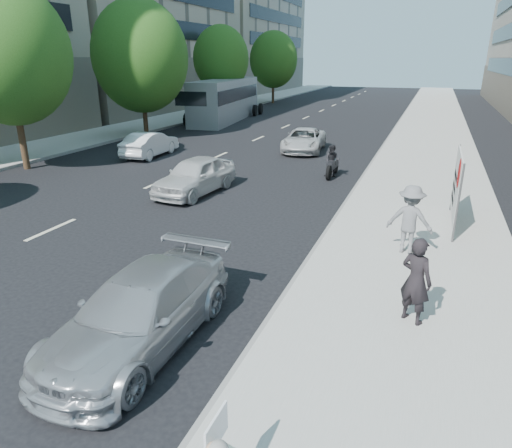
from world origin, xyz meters
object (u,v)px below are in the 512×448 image
at_px(white_sedan_mid, 150,144).
at_px(motorcycle, 332,163).
at_px(jogger, 410,219).
at_px(bus, 226,100).
at_px(parked_sedan, 140,311).
at_px(pedestrian_woman, 416,280).
at_px(white_sedan_near, 195,176).
at_px(protest_banner, 456,185).
at_px(white_sedan_far, 304,140).

bearing_deg(white_sedan_mid, motorcycle, 171.49).
xyz_separation_m(jogger, bus, (-16.13, 24.13, 0.59)).
bearing_deg(parked_sedan, pedestrian_woman, 27.26).
relative_size(pedestrian_woman, white_sedan_near, 0.42).
distance_m(protest_banner, white_sedan_near, 9.22).
height_order(white_sedan_mid, bus, bus).
bearing_deg(jogger, bus, -48.65).
bearing_deg(white_sedan_mid, white_sedan_near, 133.17).
relative_size(jogger, white_sedan_far, 0.40).
distance_m(jogger, white_sedan_mid, 16.30).
distance_m(jogger, motorcycle, 8.67).
bearing_deg(pedestrian_woman, motorcycle, -40.91).
relative_size(parked_sedan, motorcycle, 2.23).
height_order(protest_banner, bus, bus).
relative_size(jogger, protest_banner, 0.59).
relative_size(parked_sedan, white_sedan_near, 1.11).
xyz_separation_m(jogger, protest_banner, (1.13, 2.65, 0.35)).
bearing_deg(parked_sedan, white_sedan_far, 96.93).
bearing_deg(protest_banner, white_sedan_mid, 157.08).
xyz_separation_m(jogger, white_sedan_mid, (-13.65, 8.90, -0.40)).
bearing_deg(parked_sedan, protest_banner, 57.92).
xyz_separation_m(white_sedan_mid, motorcycle, (10.01, -1.04, -0.01)).
bearing_deg(white_sedan_far, pedestrian_woman, -74.52).
relative_size(pedestrian_woman, bus, 0.14).
xyz_separation_m(pedestrian_woman, parked_sedan, (-4.56, -2.29, -0.35)).
relative_size(protest_banner, white_sedan_near, 0.75).
xyz_separation_m(pedestrian_woman, white_sedan_near, (-8.34, 6.88, -0.31)).
distance_m(parked_sedan, bus, 32.16).
xyz_separation_m(pedestrian_woman, white_sedan_far, (-6.67, 16.61, -0.39)).
relative_size(parked_sedan, bus, 0.37).
bearing_deg(white_sedan_mid, bus, -83.33).
relative_size(jogger, motorcycle, 0.88).
height_order(protest_banner, white_sedan_near, protest_banner).
distance_m(white_sedan_mid, bus, 15.46).
distance_m(white_sedan_near, white_sedan_mid, 7.84).
xyz_separation_m(jogger, motorcycle, (-3.64, 7.86, -0.41)).
bearing_deg(parked_sedan, white_sedan_near, 112.94).
height_order(protest_banner, white_sedan_far, protest_banner).
xyz_separation_m(protest_banner, motorcycle, (-4.77, 5.21, -0.76)).
height_order(white_sedan_near, bus, bus).
xyz_separation_m(white_sedan_far, motorcycle, (2.72, -5.30, 0.01)).
distance_m(white_sedan_mid, motorcycle, 10.06).
distance_m(white_sedan_mid, white_sedan_far, 8.44).
distance_m(jogger, protest_banner, 2.90).
xyz_separation_m(parked_sedan, white_sedan_far, (-2.10, 18.91, -0.04)).
bearing_deg(motorcycle, pedestrian_woman, -68.30).
height_order(jogger, white_sedan_far, jogger).
bearing_deg(bus, motorcycle, -59.73).
height_order(jogger, white_sedan_mid, jogger).
bearing_deg(white_sedan_mid, pedestrian_woman, 135.91).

